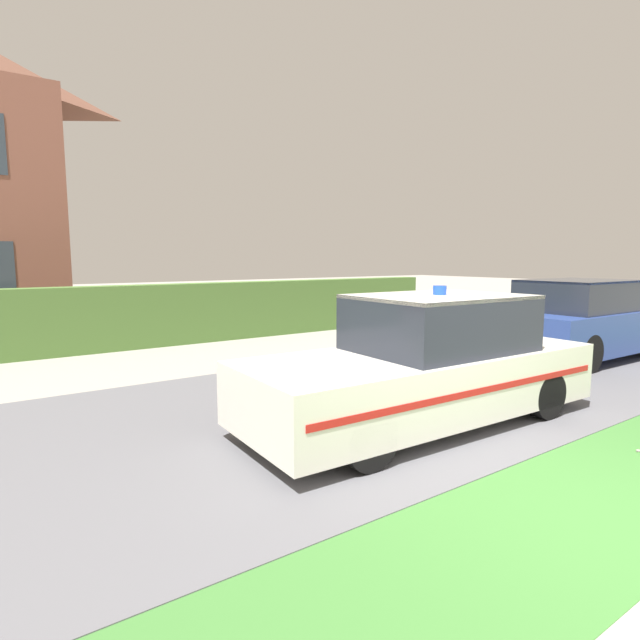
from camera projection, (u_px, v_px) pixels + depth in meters
The scene contains 5 objects.
road_strip at pixel (329, 405), 6.59m from camera, with size 28.00×5.10×0.01m, color #5B5B60.
lawn_verge at pixel (579, 507), 3.90m from camera, with size 28.00×1.52×0.01m, color #3D7533.
garden_hedge at pixel (196, 313), 11.55m from camera, with size 13.83×0.51×1.37m, color #4C7233.
police_car at pixel (426, 365), 5.85m from camera, with size 4.45×1.77×1.61m.
neighbour_car_near at pixel (583, 321), 9.58m from camera, with size 4.01×1.73×1.52m.
Camera 1 is at (-3.78, -1.41, 1.93)m, focal length 28.00 mm.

